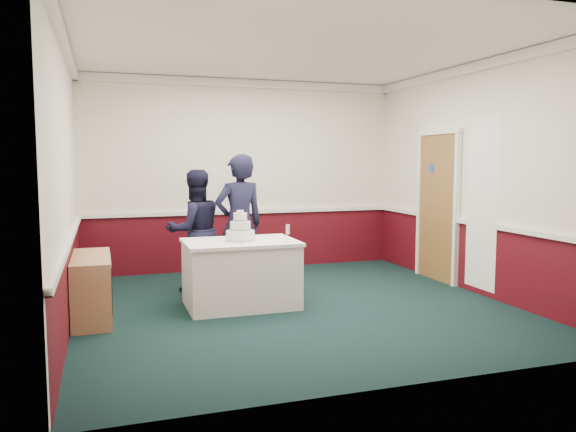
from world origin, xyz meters
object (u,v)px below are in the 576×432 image
object	(u,v)px
wedding_cake	(240,231)
person_woman	(239,224)
champagne_flute	(288,230)
cake_table	(241,273)
person_man	(195,231)
sideboard	(92,287)
cake_knife	(242,243)

from	to	relation	value
wedding_cake	person_woman	size ratio (longest dim) A/B	0.20
champagne_flute	wedding_cake	bearing A→B (deg)	150.75
cake_table	person_man	bearing A→B (deg)	111.69
sideboard	person_man	size ratio (longest dim) A/B	0.74
wedding_cake	person_man	size ratio (longest dim) A/B	0.23
champagne_flute	cake_knife	bearing A→B (deg)	171.42
sideboard	cake_table	bearing A→B (deg)	0.60
sideboard	cake_knife	world-z (taller)	cake_knife
person_man	person_woman	xyz separation A→B (m)	(0.53, -0.31, 0.10)
person_man	person_woman	size ratio (longest dim) A/B	0.89
cake_knife	champagne_flute	xyz separation A→B (m)	(0.53, -0.08, 0.14)
wedding_cake	person_man	xyz separation A→B (m)	(-0.38, 0.97, -0.09)
person_man	cake_knife	bearing A→B (deg)	96.50
sideboard	wedding_cake	distance (m)	1.77
sideboard	cake_knife	bearing A→B (deg)	-6.32
cake_knife	champagne_flute	distance (m)	0.55
champagne_flute	person_man	world-z (taller)	person_man
cake_knife	wedding_cake	bearing A→B (deg)	97.85
person_man	cake_table	bearing A→B (deg)	101.29
cake_table	person_woman	bearing A→B (deg)	77.82
cake_table	wedding_cake	size ratio (longest dim) A/B	3.63
sideboard	cake_table	xyz separation A→B (m)	(1.68, 0.02, 0.05)
wedding_cake	champagne_flute	distance (m)	0.57
champagne_flute	person_woman	distance (m)	1.01
champagne_flute	person_man	size ratio (longest dim) A/B	0.13
cake_knife	champagne_flute	bearing A→B (deg)	7.80
wedding_cake	cake_knife	size ratio (longest dim) A/B	1.65
wedding_cake	champagne_flute	world-z (taller)	wedding_cake
cake_knife	champagne_flute	world-z (taller)	champagne_flute
sideboard	wedding_cake	size ratio (longest dim) A/B	3.30
wedding_cake	cake_table	bearing A→B (deg)	-90.00
champagne_flute	person_woman	xyz separation A→B (m)	(-0.36, 0.94, -0.02)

